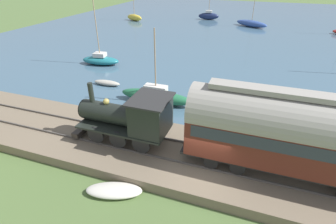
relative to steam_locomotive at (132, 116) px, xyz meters
name	(u,v)px	position (x,y,z in m)	size (l,w,h in m)	color
ground_plane	(203,177)	(-0.90, -4.52, -2.41)	(200.00, 200.00, 0.00)	#516B38
harbor_water	(254,25)	(43.18, -4.52, -2.41)	(80.00, 80.00, 0.01)	#426075
rail_embankment	(207,162)	(0.00, -4.52, -2.11)	(5.76, 56.00, 0.71)	#756651
steam_locomotive	(132,116)	(0.00, 0.00, 0.00)	(2.43, 5.89, 3.37)	black
passenger_coach	(299,134)	(0.00, -8.62, 0.72)	(2.47, 10.75, 4.46)	black
sailboat_yellow	(134,17)	(39.51, 19.14, -1.73)	(2.46, 4.17, 7.77)	gold
sailboat_green	(156,96)	(6.38, 1.10, -1.80)	(1.31, 6.20, 6.02)	#236B42
sailboat_blue	(251,23)	(41.17, -4.06, -1.80)	(4.54, 6.35, 9.18)	#335199
sailboat_teal	(101,60)	(13.24, 10.67, -1.85)	(2.26, 4.50, 8.63)	#1E707A
sailboat_navy	(209,16)	(45.90, 5.01, -1.65)	(1.67, 4.32, 5.51)	#192347
rowboat_far_out	(260,125)	(5.28, -7.17, -2.20)	(2.23, 2.81, 0.40)	#B7B2A3
rowboat_off_pier	(313,125)	(6.33, -10.64, -2.15)	(1.08, 2.69, 0.51)	silver
rowboat_near_shore	(244,95)	(9.83, -5.64, -2.23)	(2.15, 2.29, 0.34)	beige
rowboat_mid_harbor	(107,83)	(8.20, 6.83, -2.17)	(0.82, 2.69, 0.48)	#B7B2A3
beached_dinghy	(114,190)	(-3.56, -0.64, -2.19)	(1.88, 3.00, 0.44)	beige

